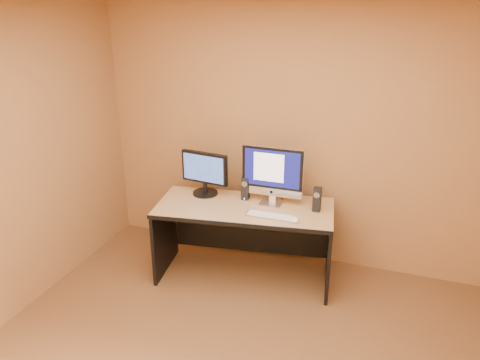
# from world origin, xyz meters

# --- Properties ---
(walls) EXTENTS (4.00, 4.00, 2.60)m
(walls) POSITION_xyz_m (0.00, 0.00, 1.30)
(walls) COLOR #90603A
(walls) RESTS_ON ground
(desk) EXTENTS (1.73, 0.95, 0.76)m
(desk) POSITION_xyz_m (-0.32, 1.42, 0.38)
(desk) COLOR tan
(desk) RESTS_ON ground
(imac) EXTENTS (0.59, 0.22, 0.57)m
(imac) POSITION_xyz_m (-0.10, 1.56, 1.04)
(imac) COLOR #B8B8BD
(imac) RESTS_ON desk
(second_monitor) EXTENTS (0.52, 0.30, 0.43)m
(second_monitor) POSITION_xyz_m (-0.78, 1.57, 0.98)
(second_monitor) COLOR black
(second_monitor) RESTS_ON desk
(speaker_left) EXTENTS (0.07, 0.08, 0.23)m
(speaker_left) POSITION_xyz_m (-0.37, 1.58, 0.87)
(speaker_left) COLOR black
(speaker_left) RESTS_ON desk
(speaker_right) EXTENTS (0.07, 0.07, 0.23)m
(speaker_right) POSITION_xyz_m (0.33, 1.55, 0.87)
(speaker_right) COLOR black
(speaker_right) RESTS_ON desk
(keyboard) EXTENTS (0.44, 0.12, 0.02)m
(keyboard) POSITION_xyz_m (-0.03, 1.29, 0.77)
(keyboard) COLOR #AFAFB3
(keyboard) RESTS_ON desk
(mouse) EXTENTS (0.08, 0.12, 0.04)m
(mouse) POSITION_xyz_m (0.20, 1.27, 0.78)
(mouse) COLOR white
(mouse) RESTS_ON desk
(cable_a) EXTENTS (0.08, 0.22, 0.01)m
(cable_a) POSITION_xyz_m (-0.04, 1.72, 0.76)
(cable_a) COLOR black
(cable_a) RESTS_ON desk
(cable_b) EXTENTS (0.04, 0.18, 0.01)m
(cable_b) POSITION_xyz_m (-0.10, 1.72, 0.76)
(cable_b) COLOR black
(cable_b) RESTS_ON desk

